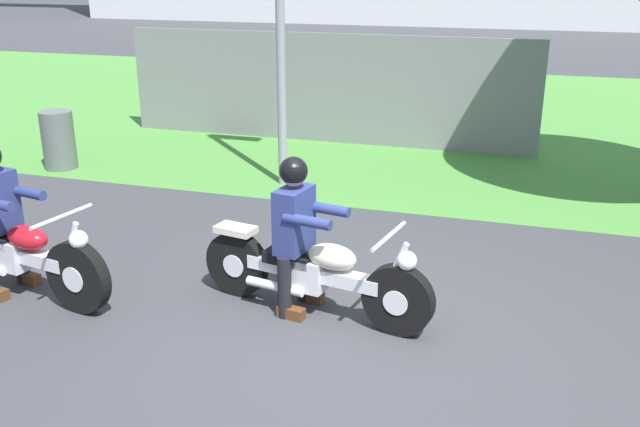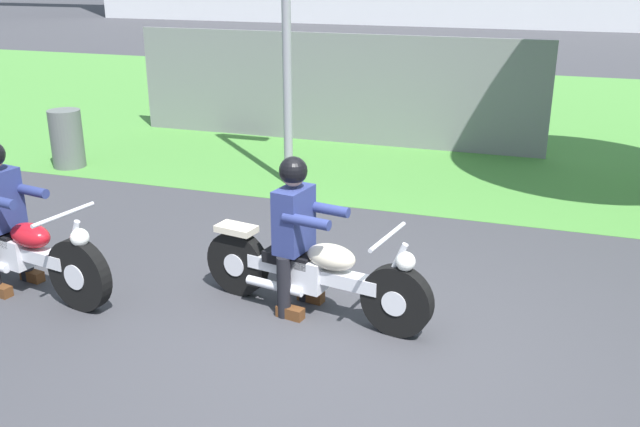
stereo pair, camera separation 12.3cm
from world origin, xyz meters
TOP-DOWN VIEW (x-y plane):
  - ground at (0.00, 0.00)m, footprint 120.00×120.00m
  - grass_verge at (0.00, 9.29)m, footprint 60.00×12.00m
  - motorcycle_lead at (-0.43, 0.53)m, footprint 2.16×0.72m
  - rider_lead at (-0.59, 0.56)m, footprint 0.60×0.53m
  - motorcycle_follow at (-3.11, 0.08)m, footprint 2.14×0.71m
  - rider_follow at (-3.28, 0.11)m, footprint 0.60×0.53m
  - trash_can at (-5.39, 3.72)m, footprint 0.47×0.47m
  - fence_segment at (-2.16, 6.45)m, footprint 7.00×0.06m

SIDE VIEW (x-z plane):
  - ground at x=0.00m, z-range 0.00..0.00m
  - grass_verge at x=0.00m, z-range 0.00..0.01m
  - motorcycle_lead at x=-0.43m, z-range -0.05..0.81m
  - motorcycle_follow at x=-3.11m, z-range -0.05..0.84m
  - trash_can at x=-5.39m, z-range 0.00..0.85m
  - rider_lead at x=-0.59m, z-range 0.11..1.50m
  - rider_follow at x=-3.28m, z-range 0.12..1.53m
  - fence_segment at x=-2.16m, z-range 0.00..1.80m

